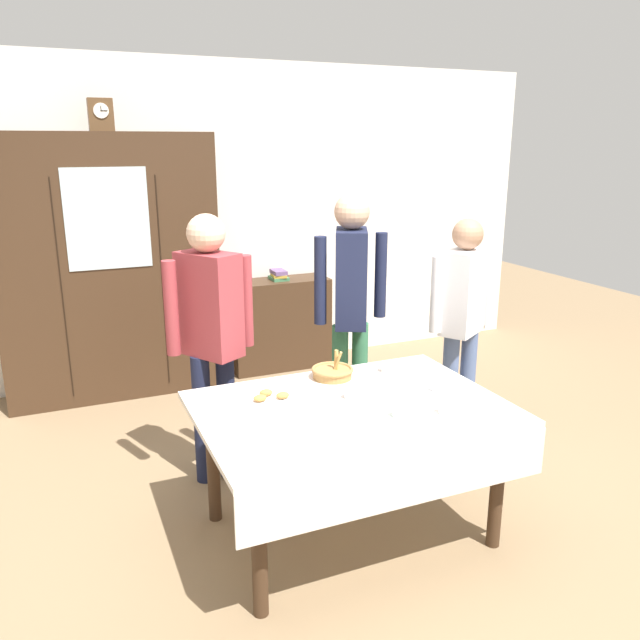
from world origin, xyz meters
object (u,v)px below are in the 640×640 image
at_px(dining_table, 354,426).
at_px(spoon_mid_left, 291,448).
at_px(person_behind_table_right, 210,324).
at_px(pastry_plate, 271,399).
at_px(book_stack, 279,275).
at_px(person_by_cabinet, 463,309).
at_px(wall_cabinet, 109,269).
at_px(tea_cup_mid_right, 352,394).
at_px(tea_cup_near_left, 400,413).
at_px(person_behind_table_left, 351,295).
at_px(bookshelf_low, 279,324).
at_px(tea_cup_front_edge, 446,409).
at_px(spoon_mid_right, 289,426).
at_px(tea_cup_far_right, 388,368).
at_px(mantel_clock, 101,115).
at_px(bread_basket, 333,372).
at_px(tea_cup_center, 439,388).

distance_m(dining_table, spoon_mid_left, 0.54).
bearing_deg(person_behind_table_right, pastry_plate, -76.59).
distance_m(book_stack, person_by_cabinet, 1.96).
distance_m(wall_cabinet, tea_cup_mid_right, 2.67).
bearing_deg(tea_cup_near_left, book_stack, 82.07).
bearing_deg(wall_cabinet, person_by_cabinet, -40.09).
bearing_deg(person_behind_table_left, bookshelf_low, 87.43).
distance_m(wall_cabinet, bookshelf_low, 1.58).
height_order(dining_table, tea_cup_front_edge, tea_cup_front_edge).
xyz_separation_m(spoon_mid_right, person_behind_table_left, (0.85, 1.09, 0.31)).
height_order(tea_cup_front_edge, person_behind_table_left, person_behind_table_left).
distance_m(bookshelf_low, book_stack, 0.46).
bearing_deg(spoon_mid_right, person_behind_table_left, 51.87).
xyz_separation_m(wall_cabinet, book_stack, (1.45, 0.05, -0.18)).
distance_m(tea_cup_far_right, tea_cup_front_edge, 0.63).
relative_size(tea_cup_front_edge, person_behind_table_left, 0.08).
bearing_deg(tea_cup_front_edge, spoon_mid_left, -177.59).
relative_size(mantel_clock, tea_cup_far_right, 1.85).
height_order(tea_cup_near_left, pastry_plate, tea_cup_near_left).
bearing_deg(person_behind_table_right, tea_cup_near_left, -58.33).
relative_size(dining_table, tea_cup_far_right, 11.89).
xyz_separation_m(tea_cup_front_edge, person_behind_table_right, (-0.89, 1.13, 0.24)).
distance_m(dining_table, tea_cup_front_edge, 0.47).
distance_m(dining_table, bookshelf_low, 2.71).
distance_m(bookshelf_low, bread_basket, 2.28).
relative_size(book_stack, tea_cup_far_right, 1.54).
height_order(bookshelf_low, spoon_mid_right, bookshelf_low).
xyz_separation_m(bread_basket, person_behind_table_left, (0.40, 0.58, 0.28)).
xyz_separation_m(bread_basket, spoon_mid_right, (-0.46, -0.50, -0.03)).
bearing_deg(bookshelf_low, mantel_clock, -177.92).
relative_size(book_stack, tea_cup_near_left, 1.54).
height_order(tea_cup_front_edge, spoon_mid_left, tea_cup_front_edge).
relative_size(tea_cup_center, spoon_mid_right, 1.09).
relative_size(spoon_mid_left, spoon_mid_right, 1.00).
height_order(tea_cup_mid_right, tea_cup_front_edge, same).
bearing_deg(tea_cup_far_right, person_behind_table_right, 151.50).
xyz_separation_m(dining_table, tea_cup_mid_right, (0.04, 0.11, 0.13)).
xyz_separation_m(tea_cup_near_left, person_by_cabinet, (1.07, 1.00, 0.17)).
bearing_deg(mantel_clock, pastry_plate, -77.85).
relative_size(book_stack, pastry_plate, 0.72).
bearing_deg(person_by_cabinet, tea_cup_near_left, -137.06).
relative_size(mantel_clock, spoon_mid_left, 2.02).
height_order(bread_basket, person_behind_table_right, person_behind_table_right).
bearing_deg(person_behind_table_right, tea_cup_mid_right, -54.64).
xyz_separation_m(dining_table, bread_basket, (0.08, 0.44, 0.13)).
bearing_deg(wall_cabinet, tea_cup_far_right, -59.41).
xyz_separation_m(tea_cup_center, person_by_cabinet, (0.71, 0.79, 0.17)).
distance_m(dining_table, wall_cabinet, 2.77).
relative_size(wall_cabinet, tea_cup_center, 16.15).
relative_size(mantel_clock, pastry_plate, 0.86).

